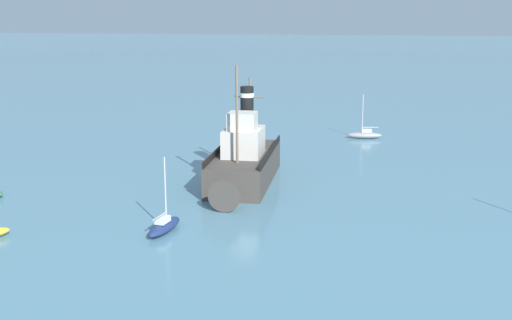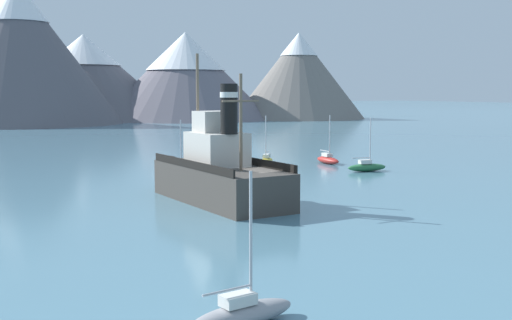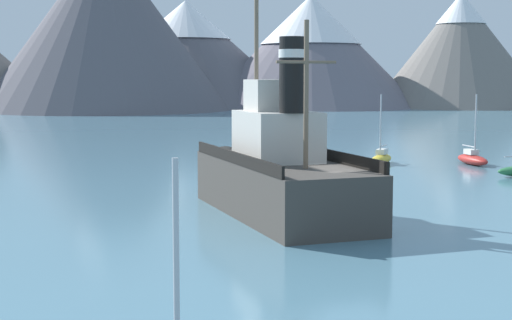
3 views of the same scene
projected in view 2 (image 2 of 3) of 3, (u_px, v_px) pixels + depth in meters
The scene contains 7 objects.
ground_plane at pixel (266, 207), 40.74m from camera, with size 600.00×600.00×0.00m, color teal.
old_tugboat at pixel (216, 174), 42.77m from camera, with size 4.46×14.41×9.90m.
sailboat_navy at pixel (180, 172), 54.91m from camera, with size 1.76×3.94×4.90m.
sailboat_yellow at pixel (266, 161), 63.41m from camera, with size 3.37×3.55×4.90m.
sailboat_green at pixel (367, 167), 58.48m from camera, with size 3.95×1.92×4.90m.
sailboat_grey at pixel (243, 312), 20.21m from camera, with size 3.89×1.45×4.90m.
sailboat_red at pixel (328, 159), 64.56m from camera, with size 1.54×3.90×4.90m.
Camera 2 is at (-21.35, -34.04, 7.41)m, focal length 45.00 mm.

